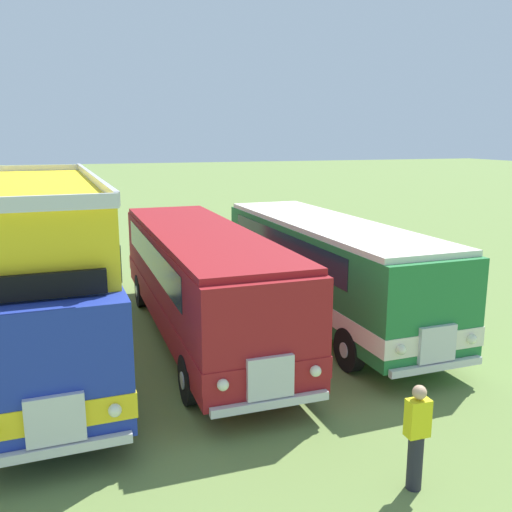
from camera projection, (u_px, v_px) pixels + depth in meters
bus_seventh_in_row at (46, 265)px, 13.43m from camera, size 3.04×11.03×4.52m
bus_eighth_in_row at (200, 275)px, 14.93m from camera, size 2.77×10.71×2.99m
bus_ninth_in_row at (325, 262)px, 16.45m from camera, size 2.91×10.55×2.99m
marshal_person at (417, 436)px, 8.56m from camera, size 0.36×0.24×1.73m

